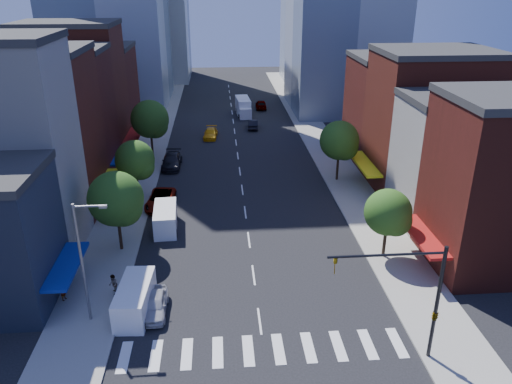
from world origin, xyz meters
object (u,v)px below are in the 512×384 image
Objects in this scene: box_truck at (243,107)px; traffic_car_oncoming at (253,124)px; pedestrian_near at (63,291)px; parked_car_third at (161,200)px; parked_car_rear at (172,161)px; cargo_van_near at (135,300)px; traffic_car_far at (261,104)px; parked_car_front at (155,304)px; cargo_van_far at (165,219)px; pedestrian_far at (113,284)px; taxi at (211,133)px; parked_car_second at (163,208)px.

traffic_car_oncoming is at bearing -86.82° from box_truck.
parked_car_third is at bearing -3.24° from pedestrian_near.
traffic_car_oncoming is (11.69, 17.12, -0.11)m from parked_car_rear.
cargo_van_near reaches higher than traffic_car_far.
pedestrian_near is at bearing 164.80° from parked_car_front.
parked_car_third is 18.57m from cargo_van_near.
cargo_van_far is at bearing 76.10° from traffic_car_oncoming.
cargo_van_near is 62.57m from traffic_car_far.
pedestrian_near is at bearing 73.29° from traffic_car_far.
cargo_van_far is 49.56m from traffic_car_far.
parked_car_third is at bearing 73.23° from traffic_car_far.
cargo_van_near is 3.12m from pedestrian_far.
box_truck is (5.73, 13.42, 0.69)m from taxi.
traffic_car_far is 62.27m from pedestrian_near.
pedestrian_near reaches higher than traffic_car_far.
parked_car_front is 0.98× the size of traffic_car_oncoming.
parked_car_second is 0.88× the size of traffic_car_far.
cargo_van_near is (-0.27, -30.65, 0.31)m from parked_car_rear.
traffic_car_far is (2.44, 13.11, 0.09)m from traffic_car_oncoming.
parked_car_front is 4.19m from pedestrian_far.
parked_car_second is at bearing -70.91° from parked_car_third.
parked_car_third is 1.29× the size of traffic_car_oncoming.
parked_car_front is 48.95m from traffic_car_oncoming.
pedestrian_far is at bearing -91.41° from parked_car_third.
cargo_van_far is at bearing -93.20° from taxi.
parked_car_third is at bearing -97.21° from taxi.
traffic_car_oncoming is 47.44m from pedestrian_far.
pedestrian_far is at bearing -106.40° from parked_car_second.
pedestrian_near is at bearing -95.38° from pedestrian_far.
parked_car_front is 0.58× the size of box_truck.
cargo_van_far reaches higher than traffic_car_far.
cargo_van_far is at bearing -86.19° from parked_car_rear.
parked_car_front is 0.90× the size of traffic_car_far.
pedestrian_near reaches higher than parked_car_third.
box_truck is at bearing 82.72° from cargo_van_near.
taxi is 2.92× the size of pedestrian_far.
taxi is at bearing 38.46° from traffic_car_oncoming.
taxi is (4.88, 12.39, -0.13)m from parked_car_rear.
cargo_van_far is at bearing -87.60° from parked_car_second.
traffic_car_far is at bearing 66.28° from parked_car_rear.
traffic_car_far is at bearing 67.28° from taxi.
cargo_van_far is 0.72× the size of box_truck.
parked_car_rear reaches higher than taxi.
traffic_car_oncoming is at bearing -5.60° from pedestrian_near.
pedestrian_far is (-3.00, -10.75, -0.13)m from cargo_van_far.
parked_car_second is 0.87× the size of taxi.
pedestrian_near is (-17.54, -45.86, 0.19)m from traffic_car_oncoming.
pedestrian_far reaches higher than pedestrian_near.
box_truck is at bearing 79.59° from parked_car_third.
cargo_van_far is 1.11× the size of taxi.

